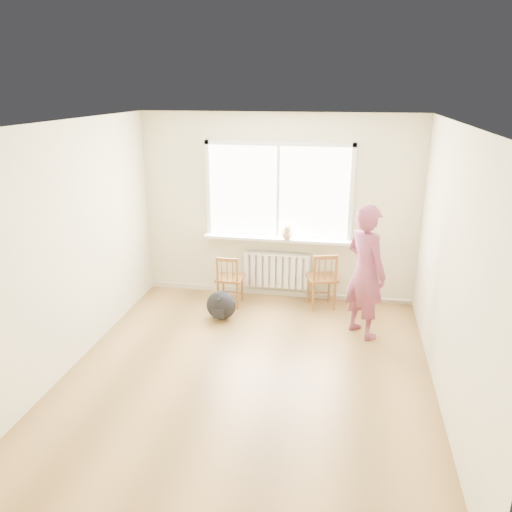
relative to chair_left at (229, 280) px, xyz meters
The scene contains 13 objects.
floor 1.89m from the chair_left, 70.24° to the right, with size 4.50×4.50×0.00m, color #A97C45.
ceiling 2.97m from the chair_left, 70.24° to the right, with size 4.50×4.50×0.00m, color white.
back_wall 1.26m from the chair_left, 38.79° to the left, with size 4.00×0.01×2.70m, color beige.
window 1.50m from the chair_left, 37.37° to the left, with size 2.12×0.05×1.42m.
windowsill 0.92m from the chair_left, 32.14° to the left, with size 2.15×0.22×0.04m, color white.
radiator 0.75m from the chair_left, 33.33° to the left, with size 1.00×0.12×0.55m.
heating_pipe 1.95m from the chair_left, 13.31° to the left, with size 0.04×0.04×1.40m, color silver.
baseboard 0.87m from the chair_left, 37.95° to the left, with size 4.00×0.03×0.08m, color beige.
chair_left is the anchor object (origin of this frame).
chair_right 1.33m from the chair_left, ahead, with size 0.51×0.50×0.83m.
person 2.01m from the chair_left, 16.55° to the right, with size 0.62×0.41×1.70m, color #B63C5C.
cat 1.08m from the chair_left, 21.43° to the left, with size 0.20×0.38×0.25m.
backpack 0.50m from the chair_left, 90.64° to the right, with size 0.41×0.30×0.41m, color black.
Camera 1 is at (0.96, -4.73, 3.04)m, focal length 35.00 mm.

